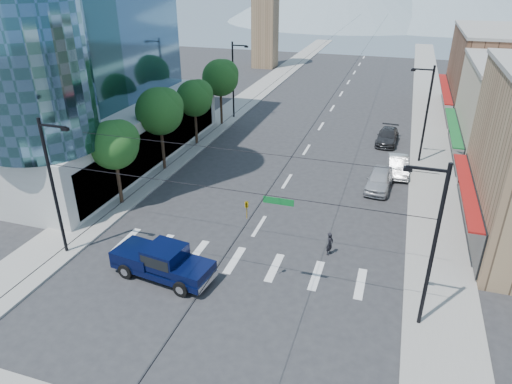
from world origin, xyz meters
TOP-DOWN VIEW (x-y plane):
  - ground at (0.00, 0.00)m, footprint 160.00×160.00m
  - sidewalk_left at (-12.00, 40.00)m, footprint 4.00×120.00m
  - sidewalk_right at (12.00, 40.00)m, footprint 4.00×120.00m
  - shop_far at (20.00, 40.00)m, footprint 12.00×18.00m
  - clock_tower at (-16.50, 62.00)m, footprint 4.80×4.80m
  - tree_near at (-11.07, 6.10)m, footprint 3.65×3.64m
  - tree_midnear at (-11.07, 13.10)m, footprint 4.09×4.09m
  - tree_midfar at (-11.07, 20.10)m, footprint 3.65×3.64m
  - tree_far at (-11.07, 27.10)m, footprint 4.09×4.09m
  - signal_rig at (0.19, -1.00)m, footprint 21.80×0.20m
  - lamp_pole_nw at (-10.67, 30.00)m, footprint 2.00×0.25m
  - lamp_pole_ne at (10.67, 22.00)m, footprint 2.00×0.25m
  - pickup_truck at (-3.65, -1.34)m, footprint 6.46×3.05m
  - pedestrian at (5.33, 4.02)m, footprint 0.54×0.66m
  - parked_car_near at (7.60, 14.92)m, footprint 2.33×5.01m
  - parked_car_mid at (8.96, 18.60)m, footprint 2.01×4.77m
  - parked_car_far at (7.60, 26.46)m, footprint 2.33×5.14m

SIDE VIEW (x-z plane):
  - ground at x=0.00m, z-range 0.00..0.00m
  - sidewalk_left at x=-12.00m, z-range 0.00..0.15m
  - sidewalk_right at x=12.00m, z-range 0.00..0.15m
  - parked_car_far at x=7.60m, z-range 0.00..1.46m
  - parked_car_mid at x=8.96m, z-range 0.00..1.53m
  - pedestrian at x=5.33m, z-range 0.00..1.56m
  - parked_car_near at x=7.60m, z-range 0.00..1.66m
  - pickup_truck at x=-3.65m, z-range 0.04..2.15m
  - signal_rig at x=0.19m, z-range 0.14..9.14m
  - lamp_pole_nw at x=-10.67m, z-range 0.44..9.44m
  - lamp_pole_ne at x=10.67m, z-range 0.44..9.44m
  - tree_near at x=-11.07m, z-range 1.64..8.34m
  - tree_midfar at x=-11.07m, z-range 1.64..8.34m
  - shop_far at x=20.00m, z-range 0.00..10.00m
  - tree_midnear at x=-11.07m, z-range 1.83..9.35m
  - tree_far at x=-11.07m, z-range 1.83..9.35m
  - clock_tower at x=-16.50m, z-range 0.44..20.84m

